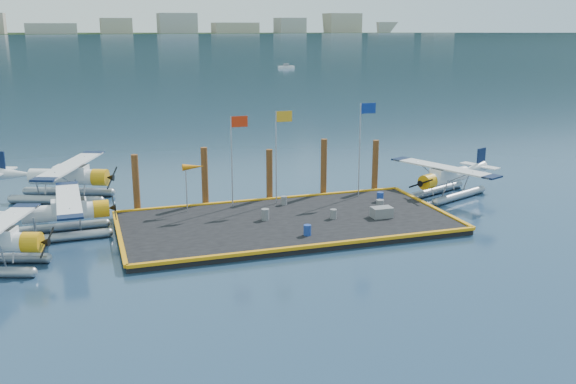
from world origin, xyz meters
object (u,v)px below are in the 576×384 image
object	(u,v)px
drum_4	(380,197)
crate	(382,212)
seaplane_c	(66,179)
flagpole_yellow	(279,143)
seaplane_b	(63,215)
piling_3	(324,169)
drum_5	(284,200)
flagpole_blue	(363,136)
drum_0	(265,214)
flagpole_red	(235,147)
seaplane_d	(446,179)
piling_0	(136,185)
piling_4	(375,167)
drum_3	(307,230)
windsock	(193,168)
piling_2	(269,177)
drum_2	(380,205)
piling_1	(205,178)
drum_1	(333,214)

from	to	relation	value
drum_4	crate	bearing A→B (deg)	-114.49
seaplane_c	flagpole_yellow	world-z (taller)	flagpole_yellow
seaplane_b	piling_3	distance (m)	17.78
drum_5	flagpole_blue	bearing A→B (deg)	4.26
drum_0	flagpole_red	distance (m)	5.06
seaplane_d	flagpole_blue	world-z (taller)	flagpole_blue
piling_0	piling_4	xyz separation A→B (m)	(17.00, 0.00, 0.00)
flagpole_yellow	seaplane_d	bearing A→B (deg)	-3.62
drum_3	piling_0	size ratio (longest dim) A/B	0.15
drum_3	piling_3	distance (m)	9.68
flagpole_yellow	drum_3	bearing A→B (deg)	-93.92
seaplane_b	piling_0	world-z (taller)	piling_0
seaplane_d	windsock	xyz separation A→B (m)	(-18.00, 0.78, 1.90)
drum_4	piling_2	bearing A→B (deg)	154.48
seaplane_b	windsock	size ratio (longest dim) A/B	2.72
flagpole_red	piling_4	distance (m)	11.17
crate	piling_2	xyz separation A→B (m)	(-5.33, 6.64, 1.18)
drum_2	flagpole_yellow	size ratio (longest dim) A/B	0.11
flagpole_yellow	piling_4	xyz separation A→B (m)	(7.80, 1.60, -2.51)
windsock	piling_0	world-z (taller)	piling_0
seaplane_b	piling_2	bearing A→B (deg)	101.55
drum_4	drum_5	xyz separation A→B (m)	(-6.47, 1.24, -0.03)
seaplane_d	drum_0	size ratio (longest dim) A/B	12.13
seaplane_b	piling_1	world-z (taller)	piling_1
drum_5	flagpole_blue	distance (m)	7.06
drum_3	piling_4	xyz separation A→B (m)	(8.27, 8.56, 1.29)
drum_5	flagpole_red	xyz separation A→B (m)	(-3.19, 0.43, 3.71)
drum_5	windsock	bearing A→B (deg)	175.83
drum_3	piling_3	xyz separation A→B (m)	(4.27, 8.56, 1.44)
piling_1	drum_0	bearing A→B (deg)	-60.80
drum_1	piling_1	bearing A→B (deg)	138.89
windsock	piling_3	distance (m)	9.72
seaplane_d	flagpole_blue	bearing A→B (deg)	60.03
drum_0	piling_4	world-z (taller)	piling_4
piling_0	piling_2	distance (m)	9.00
flagpole_blue	piling_0	distance (m)	15.51
drum_1	piling_3	bearing A→B (deg)	74.64
drum_5	flagpole_yellow	bearing A→B (deg)	114.41
drum_3	piling_0	bearing A→B (deg)	135.55
crate	piling_3	size ratio (longest dim) A/B	0.30
piling_1	drum_4	bearing A→B (deg)	-16.08
seaplane_b	piling_0	size ratio (longest dim) A/B	2.12
seaplane_b	flagpole_blue	xyz separation A→B (m)	(19.67, 1.59, 3.37)
drum_5	flagpole_red	distance (m)	4.91
piling_1	piling_2	xyz separation A→B (m)	(4.50, 0.00, -0.20)
piling_3	seaplane_c	bearing A→B (deg)	163.24
flagpole_yellow	piling_4	distance (m)	8.35
flagpole_red	drum_5	bearing A→B (deg)	-7.70
flagpole_blue	piling_0	size ratio (longest dim) A/B	1.62
seaplane_c	drum_5	world-z (taller)	seaplane_c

